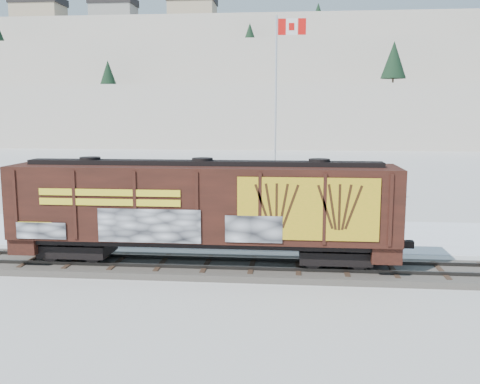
# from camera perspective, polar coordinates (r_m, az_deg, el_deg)

# --- Properties ---
(ground) EXTENTS (500.00, 500.00, 0.00)m
(ground) POSITION_cam_1_polar(r_m,az_deg,el_deg) (23.62, 1.29, -8.46)
(ground) COLOR white
(ground) RESTS_ON ground
(rail_track) EXTENTS (50.00, 3.40, 0.43)m
(rail_track) POSITION_cam_1_polar(r_m,az_deg,el_deg) (23.58, 1.29, -8.12)
(rail_track) COLOR #59544C
(rail_track) RESTS_ON ground
(parking_strip) EXTENTS (40.00, 8.00, 0.03)m
(parking_strip) POSITION_cam_1_polar(r_m,az_deg,el_deg) (30.86, 2.31, -4.37)
(parking_strip) COLOR white
(parking_strip) RESTS_ON ground
(hillside) EXTENTS (360.00, 110.00, 93.00)m
(hillside) POSITION_cam_1_polar(r_m,az_deg,el_deg) (162.51, 4.93, 11.14)
(hillside) COLOR white
(hillside) RESTS_ON ground
(hopper_railcar) EXTENTS (16.54, 3.06, 4.42)m
(hopper_railcar) POSITION_cam_1_polar(r_m,az_deg,el_deg) (23.19, -3.97, -1.47)
(hopper_railcar) COLOR black
(hopper_railcar) RESTS_ON rail_track
(flagpole) EXTENTS (2.30, 0.90, 12.89)m
(flagpole) POSITION_cam_1_polar(r_m,az_deg,el_deg) (34.78, 3.95, 5.15)
(flagpole) COLOR silver
(flagpole) RESTS_ON ground
(car_silver) EXTENTS (4.32, 2.76, 1.37)m
(car_silver) POSITION_cam_1_polar(r_m,az_deg,el_deg) (29.98, 0.66, -3.38)
(car_silver) COLOR #A6A8AD
(car_silver) RESTS_ON parking_strip
(car_white) EXTENTS (4.36, 1.62, 1.42)m
(car_white) POSITION_cam_1_polar(r_m,az_deg,el_deg) (29.82, 1.44, -3.40)
(car_white) COLOR silver
(car_white) RESTS_ON parking_strip
(car_dark) EXTENTS (5.44, 3.90, 1.46)m
(car_dark) POSITION_cam_1_polar(r_m,az_deg,el_deg) (31.22, 10.50, -2.96)
(car_dark) COLOR black
(car_dark) RESTS_ON parking_strip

